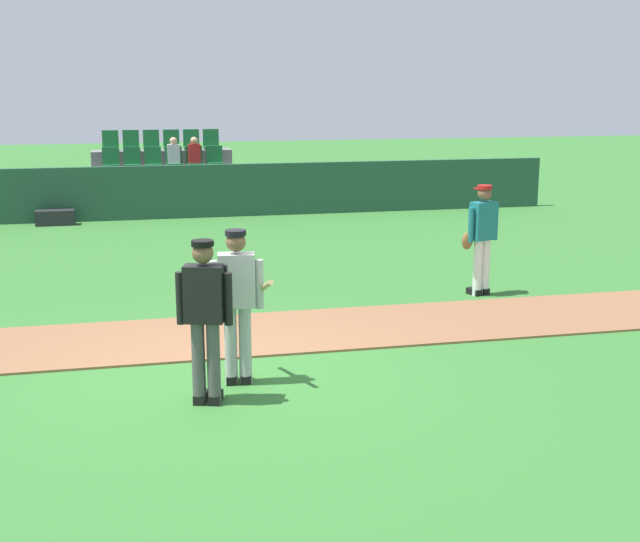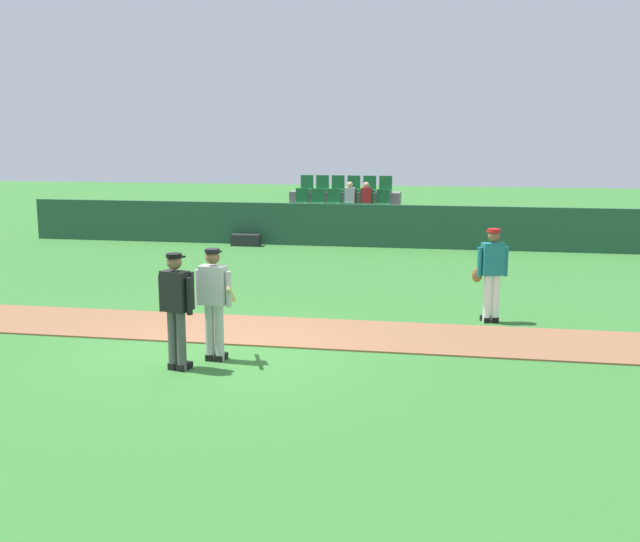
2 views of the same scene
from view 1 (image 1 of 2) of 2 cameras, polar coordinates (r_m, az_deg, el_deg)
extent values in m
plane|color=#33702D|center=(9.99, -6.59, -6.96)|extent=(80.00, 80.00, 0.00)
cube|color=brown|center=(11.42, -7.44, -4.39)|extent=(28.00, 1.98, 0.03)
cube|color=#234C38|center=(21.51, -10.18, 5.24)|extent=(20.00, 0.16, 1.32)
cube|color=slate|center=(23.44, -10.36, 4.56)|extent=(3.90, 2.95, 0.30)
cube|color=slate|center=(22.55, -10.29, 5.15)|extent=(3.80, 0.85, 0.40)
cube|color=#1E6B38|center=(22.40, -13.83, 5.59)|extent=(0.44, 0.40, 0.08)
cube|color=#1E6B38|center=(22.59, -13.86, 6.28)|extent=(0.44, 0.08, 0.50)
cube|color=#1E6B38|center=(22.40, -12.42, 5.66)|extent=(0.44, 0.40, 0.08)
cube|color=#1E6B38|center=(22.59, -12.46, 6.35)|extent=(0.44, 0.08, 0.50)
cube|color=#1E6B38|center=(22.41, -11.01, 5.72)|extent=(0.44, 0.40, 0.08)
cube|color=#1E6B38|center=(22.60, -11.06, 6.42)|extent=(0.44, 0.08, 0.50)
cube|color=#1E6B38|center=(22.43, -9.60, 5.79)|extent=(0.44, 0.40, 0.08)
cube|color=#1E6B38|center=(22.62, -9.66, 6.48)|extent=(0.44, 0.08, 0.50)
cube|color=#1E6B38|center=(22.47, -8.19, 5.84)|extent=(0.44, 0.40, 0.08)
cube|color=#1E6B38|center=(22.66, -8.26, 6.53)|extent=(0.44, 0.08, 0.50)
cube|color=#1E6B38|center=(22.52, -6.79, 5.90)|extent=(0.44, 0.40, 0.08)
cube|color=#1E6B38|center=(22.71, -6.87, 6.59)|extent=(0.44, 0.08, 0.50)
cube|color=slate|center=(23.35, -10.43, 6.38)|extent=(3.80, 0.85, 0.40)
cube|color=#1E6B38|center=(23.21, -13.86, 6.81)|extent=(0.44, 0.40, 0.08)
cube|color=#1E6B38|center=(23.40, -13.88, 7.47)|extent=(0.44, 0.08, 0.50)
cube|color=#1E6B38|center=(23.20, -12.49, 6.88)|extent=(0.44, 0.40, 0.08)
cube|color=#1E6B38|center=(23.40, -12.53, 7.54)|extent=(0.44, 0.08, 0.50)
cube|color=#1E6B38|center=(23.21, -11.13, 6.94)|extent=(0.44, 0.40, 0.08)
cube|color=#1E6B38|center=(23.41, -11.17, 7.60)|extent=(0.44, 0.08, 0.50)
cube|color=#1E6B38|center=(23.24, -9.76, 7.00)|extent=(0.44, 0.40, 0.08)
cube|color=#1E6B38|center=(23.43, -9.82, 7.66)|extent=(0.44, 0.08, 0.50)
cube|color=silver|center=(23.26, -9.80, 7.75)|extent=(0.32, 0.22, 0.52)
sphere|color=tan|center=(23.23, -9.83, 8.61)|extent=(0.20, 0.20, 0.20)
cube|color=#1E6B38|center=(23.27, -8.40, 7.06)|extent=(0.44, 0.40, 0.08)
cube|color=#1E6B38|center=(23.47, -8.46, 7.71)|extent=(0.44, 0.08, 0.50)
cube|color=red|center=(23.29, -8.43, 7.80)|extent=(0.32, 0.22, 0.52)
sphere|color=tan|center=(23.27, -8.46, 8.66)|extent=(0.20, 0.20, 0.20)
cube|color=#1E6B38|center=(23.32, -7.04, 7.11)|extent=(0.44, 0.40, 0.08)
cube|color=#1E6B38|center=(23.52, -7.12, 7.76)|extent=(0.44, 0.08, 0.50)
cube|color=slate|center=(24.15, -10.56, 7.53)|extent=(3.80, 0.85, 0.40)
cube|color=#1E6B38|center=(24.02, -13.88, 7.95)|extent=(0.44, 0.40, 0.08)
cube|color=#1E6B38|center=(24.22, -13.91, 8.58)|extent=(0.44, 0.08, 0.50)
cube|color=#1E6B38|center=(24.02, -12.56, 8.02)|extent=(0.44, 0.40, 0.08)
cube|color=#1E6B38|center=(24.22, -12.59, 8.64)|extent=(0.44, 0.08, 0.50)
cube|color=#1E6B38|center=(24.03, -11.24, 8.08)|extent=(0.44, 0.40, 0.08)
cube|color=#1E6B38|center=(24.23, -11.28, 8.70)|extent=(0.44, 0.08, 0.50)
cube|color=#1E6B38|center=(24.05, -9.91, 8.13)|extent=(0.44, 0.40, 0.08)
cube|color=#1E6B38|center=(24.25, -9.96, 8.76)|extent=(0.44, 0.08, 0.50)
cube|color=#1E6B38|center=(24.08, -8.59, 8.19)|extent=(0.44, 0.40, 0.08)
cube|color=#1E6B38|center=(24.28, -8.65, 8.81)|extent=(0.44, 0.08, 0.50)
cube|color=#1E6B38|center=(24.13, -7.28, 8.23)|extent=(0.44, 0.40, 0.08)
cube|color=#1E6B38|center=(24.33, -7.35, 8.86)|extent=(0.44, 0.08, 0.50)
cylinder|color=#B2B2B2|center=(9.55, -6.01, -5.02)|extent=(0.14, 0.14, 0.90)
cylinder|color=#B2B2B2|center=(9.55, -5.05, -5.00)|extent=(0.14, 0.14, 0.90)
cube|color=black|center=(9.73, -5.96, -7.16)|extent=(0.15, 0.27, 0.10)
cube|color=black|center=(9.73, -5.01, -7.14)|extent=(0.15, 0.27, 0.10)
cube|color=#B2B2B2|center=(9.35, -5.63, -0.62)|extent=(0.42, 0.26, 0.60)
cylinder|color=#B2B2B2|center=(9.36, -7.15, -0.96)|extent=(0.09, 0.09, 0.55)
cylinder|color=#B2B2B2|center=(9.37, -4.09, -0.89)|extent=(0.09, 0.09, 0.55)
sphere|color=brown|center=(9.26, -5.68, 1.97)|extent=(0.22, 0.22, 0.22)
cylinder|color=black|center=(9.24, -5.70, 2.58)|extent=(0.23, 0.23, 0.06)
cube|color=black|center=(9.35, -5.70, 2.50)|extent=(0.19, 0.14, 0.02)
cylinder|color=tan|center=(9.49, -4.11, -1.33)|extent=(0.21, 0.79, 0.41)
cylinder|color=#4C4C4C|center=(9.02, -8.16, -6.15)|extent=(0.14, 0.14, 0.90)
cylinder|color=#4C4C4C|center=(8.99, -7.16, -6.19)|extent=(0.14, 0.14, 0.90)
cube|color=black|center=(9.21, -8.00, -8.39)|extent=(0.19, 0.28, 0.10)
cube|color=black|center=(9.18, -7.02, -8.43)|extent=(0.19, 0.28, 0.10)
cube|color=black|center=(8.79, -7.80, -1.53)|extent=(0.45, 0.33, 0.60)
cylinder|color=black|center=(8.86, -9.38, -1.81)|extent=(0.09, 0.09, 0.55)
cylinder|color=black|center=(8.76, -6.19, -1.88)|extent=(0.09, 0.09, 0.55)
sphere|color=brown|center=(8.70, -7.88, 1.22)|extent=(0.22, 0.22, 0.22)
cylinder|color=black|center=(8.68, -7.90, 1.87)|extent=(0.23, 0.23, 0.06)
cube|color=black|center=(8.78, -7.77, 1.79)|extent=(0.21, 0.17, 0.02)
cube|color=black|center=(8.91, -7.63, -1.33)|extent=(0.44, 0.20, 0.56)
cylinder|color=white|center=(13.67, 10.54, 0.20)|extent=(0.14, 0.14, 0.90)
cylinder|color=white|center=(13.77, 11.04, 0.28)|extent=(0.14, 0.14, 0.90)
cube|color=black|center=(13.80, 10.31, -1.37)|extent=(0.19, 0.28, 0.10)
cube|color=black|center=(13.90, 10.81, -1.29)|extent=(0.19, 0.28, 0.10)
cube|color=#197075|center=(13.58, 10.92, 3.33)|extent=(0.45, 0.33, 0.60)
cylinder|color=#197075|center=(13.43, 10.11, 3.04)|extent=(0.09, 0.09, 0.55)
cylinder|color=#197075|center=(13.76, 11.69, 3.20)|extent=(0.09, 0.09, 0.55)
sphere|color=brown|center=(13.52, 10.99, 5.13)|extent=(0.22, 0.22, 0.22)
cylinder|color=#B21919|center=(13.51, 11.01, 5.55)|extent=(0.23, 0.23, 0.06)
cube|color=#B21919|center=(13.59, 10.72, 5.47)|extent=(0.21, 0.17, 0.02)
ellipsoid|color=brown|center=(13.49, 9.87, 2.02)|extent=(0.23, 0.18, 0.28)
cube|color=#232328|center=(21.18, -17.36, 3.44)|extent=(0.90, 0.36, 0.36)
camera|label=2|loc=(5.01, 97.47, 0.14)|focal=42.22mm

